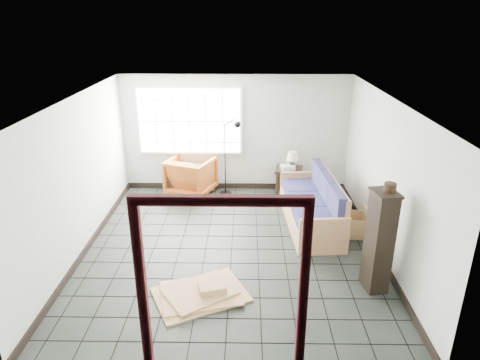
{
  "coord_description": "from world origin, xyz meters",
  "views": [
    {
      "loc": [
        0.24,
        -6.44,
        3.85
      ],
      "look_at": [
        0.14,
        0.3,
        1.17
      ],
      "focal_mm": 32.0,
      "sensor_mm": 36.0,
      "label": 1
    }
  ],
  "objects_px": {
    "futon_sofa": "(314,208)",
    "tall_shelf": "(379,241)",
    "armchair": "(191,174)",
    "side_table": "(289,173)"
  },
  "relations": [
    {
      "from": "futon_sofa",
      "to": "tall_shelf",
      "type": "height_order",
      "value": "tall_shelf"
    },
    {
      "from": "tall_shelf",
      "to": "armchair",
      "type": "bearing_deg",
      "value": 122.15
    },
    {
      "from": "futon_sofa",
      "to": "tall_shelf",
      "type": "distance_m",
      "value": 2.14
    },
    {
      "from": "tall_shelf",
      "to": "side_table",
      "type": "bearing_deg",
      "value": 95.56
    },
    {
      "from": "futon_sofa",
      "to": "tall_shelf",
      "type": "bearing_deg",
      "value": -76.97
    },
    {
      "from": "armchair",
      "to": "side_table",
      "type": "distance_m",
      "value": 2.17
    },
    {
      "from": "armchair",
      "to": "tall_shelf",
      "type": "xyz_separation_m",
      "value": [
        3.13,
        -3.46,
        0.32
      ]
    },
    {
      "from": "armchair",
      "to": "tall_shelf",
      "type": "bearing_deg",
      "value": 153.78
    },
    {
      "from": "side_table",
      "to": "tall_shelf",
      "type": "xyz_separation_m",
      "value": [
        0.96,
        -3.46,
        0.28
      ]
    },
    {
      "from": "side_table",
      "to": "armchair",
      "type": "bearing_deg",
      "value": 180.0
    }
  ]
}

